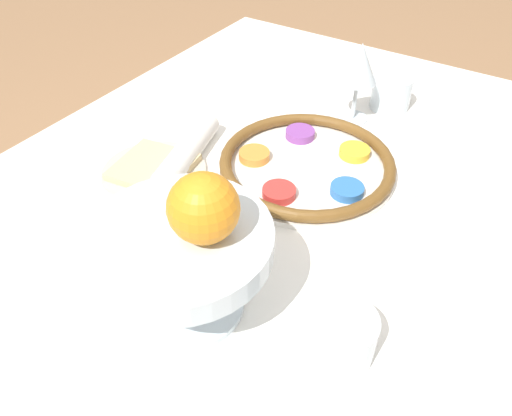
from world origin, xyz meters
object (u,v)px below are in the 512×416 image
(seder_plate, at_px, (307,164))
(cup_near, at_px, (391,92))
(bread_plate, at_px, (154,170))
(cup_mid, at_px, (341,337))
(fruit_stand, at_px, (181,250))
(napkin_roll, at_px, (187,151))
(orange_fruit, at_px, (203,208))
(wine_glass, at_px, (360,66))

(seder_plate, distance_m, cup_near, 0.28)
(bread_plate, distance_m, cup_mid, 0.43)
(fruit_stand, distance_m, napkin_roll, 0.32)
(orange_fruit, xyz_separation_m, cup_mid, (-0.03, 0.16, -0.13))
(seder_plate, xyz_separation_m, wine_glass, (-0.20, -0.01, 0.09))
(bread_plate, relative_size, cup_mid, 2.25)
(bread_plate, bearing_deg, cup_mid, 70.40)
(seder_plate, xyz_separation_m, cup_mid, (0.29, 0.20, 0.02))
(fruit_stand, bearing_deg, orange_fruit, 113.41)
(bread_plate, bearing_deg, napkin_roll, 156.63)
(cup_near, bearing_deg, cup_mid, 15.86)
(fruit_stand, xyz_separation_m, orange_fruit, (-0.01, 0.03, 0.07))
(orange_fruit, bearing_deg, napkin_roll, -136.05)
(fruit_stand, height_order, bread_plate, fruit_stand)
(wine_glass, bearing_deg, cup_mid, 22.75)
(seder_plate, distance_m, bread_plate, 0.25)
(cup_near, relative_size, cup_mid, 1.00)
(fruit_stand, height_order, cup_near, fruit_stand)
(wine_glass, height_order, bread_plate, wine_glass)
(bread_plate, xyz_separation_m, cup_mid, (0.15, 0.41, 0.02))
(orange_fruit, relative_size, bread_plate, 0.45)
(napkin_roll, xyz_separation_m, cup_mid, (0.20, 0.38, 0.01))
(wine_glass, relative_size, fruit_stand, 0.72)
(orange_fruit, xyz_separation_m, cup_near, (-0.59, 0.00, -0.13))
(wine_glass, relative_size, cup_near, 1.98)
(seder_plate, distance_m, napkin_roll, 0.20)
(bread_plate, relative_size, napkin_roll, 0.88)
(orange_fruit, height_order, cup_near, orange_fruit)
(cup_near, bearing_deg, napkin_roll, -31.48)
(seder_plate, bearing_deg, cup_mid, 34.46)
(bread_plate, distance_m, cup_near, 0.49)
(fruit_stand, xyz_separation_m, bread_plate, (-0.18, -0.22, -0.09))
(napkin_roll, height_order, cup_near, cup_near)
(cup_near, height_order, cup_mid, same)
(napkin_roll, bearing_deg, orange_fruit, 43.95)
(fruit_stand, xyz_separation_m, cup_mid, (-0.04, 0.19, -0.07))
(seder_plate, bearing_deg, wine_glass, -178.30)
(cup_near, bearing_deg, seder_plate, -7.47)
(napkin_roll, height_order, cup_mid, cup_mid)
(seder_plate, relative_size, napkin_roll, 1.48)
(wine_glass, bearing_deg, fruit_stand, 1.56)
(napkin_roll, bearing_deg, fruit_stand, 38.70)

